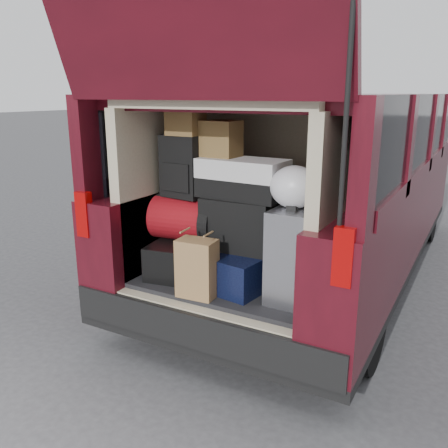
{
  "coord_description": "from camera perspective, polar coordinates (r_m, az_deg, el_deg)",
  "views": [
    {
      "loc": [
        1.41,
        -2.52,
        1.79
      ],
      "look_at": [
        -0.1,
        0.2,
        0.93
      ],
      "focal_mm": 38.0,
      "sensor_mm": 36.0,
      "label": 1
    }
  ],
  "objects": [
    {
      "name": "red_duffel",
      "position": [
        3.32,
        -4.55,
        0.63
      ],
      "size": [
        0.5,
        0.36,
        0.3
      ],
      "primitive_type": "cube",
      "rotation": [
        0.0,
        0.0,
        0.12
      ],
      "color": "maroon",
      "rests_on": "black_hardshell"
    },
    {
      "name": "ground",
      "position": [
        3.39,
        -0.12,
        -16.31
      ],
      "size": [
        80.0,
        80.0,
        0.0
      ],
      "primitive_type": "plane",
      "color": "#3B3B3E",
      "rests_on": "ground"
    },
    {
      "name": "minivan",
      "position": [
        4.68,
        11.09,
        4.37
      ],
      "size": [
        1.9,
        5.35,
        2.77
      ],
      "color": "black",
      "rests_on": "ground"
    },
    {
      "name": "grocery_sack_upper",
      "position": [
        3.17,
        -0.37,
        10.23
      ],
      "size": [
        0.24,
        0.2,
        0.24
      ],
      "primitive_type": "cube",
      "rotation": [
        0.0,
        0.0,
        -0.04
      ],
      "color": "brown",
      "rests_on": "twotone_duffel"
    },
    {
      "name": "backpack",
      "position": [
        3.28,
        -4.86,
        6.92
      ],
      "size": [
        0.31,
        0.21,
        0.42
      ],
      "primitive_type": "cube",
      "rotation": [
        0.0,
        0.0,
        -0.1
      ],
      "color": "black",
      "rests_on": "red_duffel"
    },
    {
      "name": "silver_roller",
      "position": [
        2.92,
        8.44,
        -3.65
      ],
      "size": [
        0.24,
        0.39,
        0.58
      ],
      "primitive_type": "cube",
      "rotation": [
        0.0,
        0.0,
        -0.01
      ],
      "color": "white",
      "rests_on": "load_floor"
    },
    {
      "name": "black_hardshell",
      "position": [
        3.39,
        -4.21,
        -3.84
      ],
      "size": [
        0.52,
        0.66,
        0.24
      ],
      "primitive_type": "cube",
      "rotation": [
        0.0,
        0.0,
        0.16
      ],
      "color": "black",
      "rests_on": "load_floor"
    },
    {
      "name": "grocery_sack_lower",
      "position": [
        3.23,
        -4.64,
        12.36
      ],
      "size": [
        0.22,
        0.18,
        0.2
      ],
      "primitive_type": "cube",
      "rotation": [
        0.0,
        0.0,
        -0.01
      ],
      "color": "brown",
      "rests_on": "backpack"
    },
    {
      "name": "kraft_bag",
      "position": [
        2.97,
        -3.26,
        -5.35
      ],
      "size": [
        0.25,
        0.17,
        0.37
      ],
      "primitive_type": "cube",
      "rotation": [
        0.0,
        0.0,
        0.07
      ],
      "color": "#AE7B4E",
      "rests_on": "load_floor"
    },
    {
      "name": "load_floor",
      "position": [
        3.47,
        2.13,
        -10.35
      ],
      "size": [
        1.24,
        1.05,
        0.55
      ],
      "primitive_type": "cube",
      "color": "black",
      "rests_on": "ground"
    },
    {
      "name": "plastic_bag_right",
      "position": [
        2.83,
        8.47,
        4.43
      ],
      "size": [
        0.3,
        0.28,
        0.25
      ],
      "primitive_type": "ellipsoid",
      "rotation": [
        0.0,
        0.0,
        0.03
      ],
      "color": "silver",
      "rests_on": "silver_roller"
    },
    {
      "name": "navy_hardshell",
      "position": [
        3.17,
        1.95,
        -5.22
      ],
      "size": [
        0.51,
        0.6,
        0.23
      ],
      "primitive_type": "cube",
      "rotation": [
        0.0,
        0.0,
        -0.15
      ],
      "color": "black",
      "rests_on": "load_floor"
    },
    {
      "name": "twotone_duffel",
      "position": [
        3.09,
        2.24,
        5.51
      ],
      "size": [
        0.58,
        0.32,
        0.25
      ],
      "primitive_type": "cube",
      "rotation": [
        0.0,
        0.0,
        -0.05
      ],
      "color": "silver",
      "rests_on": "black_soft_case"
    },
    {
      "name": "black_soft_case",
      "position": [
        3.13,
        1.94,
        0.05
      ],
      "size": [
        0.48,
        0.3,
        0.34
      ],
      "primitive_type": "cube",
      "rotation": [
        0.0,
        0.0,
        0.03
      ],
      "color": "black",
      "rests_on": "navy_hardshell"
    }
  ]
}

